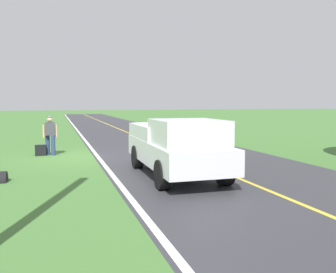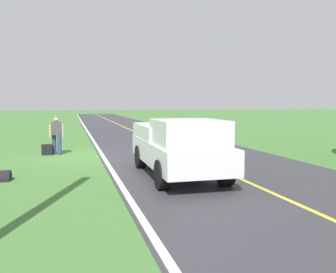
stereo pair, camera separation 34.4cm
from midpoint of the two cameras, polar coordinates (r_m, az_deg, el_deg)
ground_plane at (r=15.80m, az=-12.73°, el=-3.12°), size 200.00×200.00×0.00m
road_surface at (r=16.59m, az=2.76°, el=-2.58°), size 7.57×120.00×0.00m
lane_edge_line at (r=15.85m, az=-9.75°, el=-3.01°), size 0.16×117.60×0.00m
lane_centre_line at (r=16.59m, az=2.76°, el=-2.57°), size 0.14×117.60×0.00m
hitchhiker_walking at (r=16.62m, az=-16.77°, el=0.60°), size 0.62×0.51×1.75m
suitcase_carried at (r=16.61m, az=-18.14°, el=-2.00°), size 0.47×0.22×0.48m
pickup_truck_passing at (r=11.04m, az=2.79°, el=-1.55°), size 2.16×5.43×1.82m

